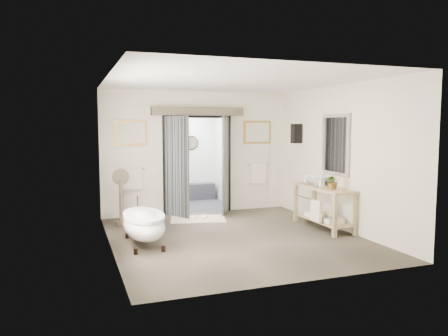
# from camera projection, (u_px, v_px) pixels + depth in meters

# --- Properties ---
(ground_plane) EXTENTS (5.00, 5.00, 0.00)m
(ground_plane) POSITION_uv_depth(u_px,v_px,m) (235.00, 237.00, 8.18)
(ground_plane) COLOR brown
(room_shell) EXTENTS (4.52, 5.02, 2.91)m
(room_shell) POSITION_uv_depth(u_px,v_px,m) (236.00, 138.00, 7.86)
(room_shell) COLOR silver
(room_shell) RESTS_ON ground_plane
(shower_room) EXTENTS (2.22, 2.01, 2.51)m
(shower_room) POSITION_uv_depth(u_px,v_px,m) (182.00, 169.00, 11.83)
(shower_room) COLOR #26252C
(shower_room) RESTS_ON ground_plane
(back_wall_dressing) EXTENTS (3.82, 0.76, 2.52)m
(back_wall_dressing) POSITION_uv_depth(u_px,v_px,m) (199.00, 148.00, 10.19)
(back_wall_dressing) COLOR black
(back_wall_dressing) RESTS_ON ground_plane
(clawfoot_tub) EXTENTS (0.69, 1.55, 0.76)m
(clawfoot_tub) POSITION_uv_depth(u_px,v_px,m) (144.00, 224.00, 7.63)
(clawfoot_tub) COLOR black
(clawfoot_tub) RESTS_ON ground_plane
(vanity) EXTENTS (0.57, 1.60, 0.85)m
(vanity) POSITION_uv_depth(u_px,v_px,m) (323.00, 204.00, 8.86)
(vanity) COLOR tan
(vanity) RESTS_ON ground_plane
(pedestal_mirror) EXTENTS (0.35, 0.23, 1.19)m
(pedestal_mirror) POSITION_uv_depth(u_px,v_px,m) (121.00, 201.00, 9.15)
(pedestal_mirror) COLOR brown
(pedestal_mirror) RESTS_ON ground_plane
(rug) EXTENTS (1.36, 1.07, 0.01)m
(rug) POSITION_uv_depth(u_px,v_px,m) (198.00, 219.00, 9.74)
(rug) COLOR beige
(rug) RESTS_ON ground_plane
(slippers) EXTENTS (0.45, 0.28, 0.05)m
(slippers) POSITION_uv_depth(u_px,v_px,m) (199.00, 217.00, 9.77)
(slippers) COLOR silver
(slippers) RESTS_ON rug
(basin) EXTENTS (0.60, 0.60, 0.19)m
(basin) POSITION_uv_depth(u_px,v_px,m) (317.00, 180.00, 9.07)
(basin) COLOR white
(basin) RESTS_ON vanity
(plant) EXTENTS (0.36, 0.33, 0.32)m
(plant) POSITION_uv_depth(u_px,v_px,m) (333.00, 181.00, 8.44)
(plant) COLOR gray
(plant) RESTS_ON vanity
(soap_bottle_a) EXTENTS (0.11, 0.11, 0.21)m
(soap_bottle_a) POSITION_uv_depth(u_px,v_px,m) (322.00, 182.00, 8.82)
(soap_bottle_a) COLOR gray
(soap_bottle_a) RESTS_ON vanity
(soap_bottle_b) EXTENTS (0.14, 0.14, 0.17)m
(soap_bottle_b) POSITION_uv_depth(u_px,v_px,m) (307.00, 179.00, 9.40)
(soap_bottle_b) COLOR gray
(soap_bottle_b) RESTS_ON vanity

